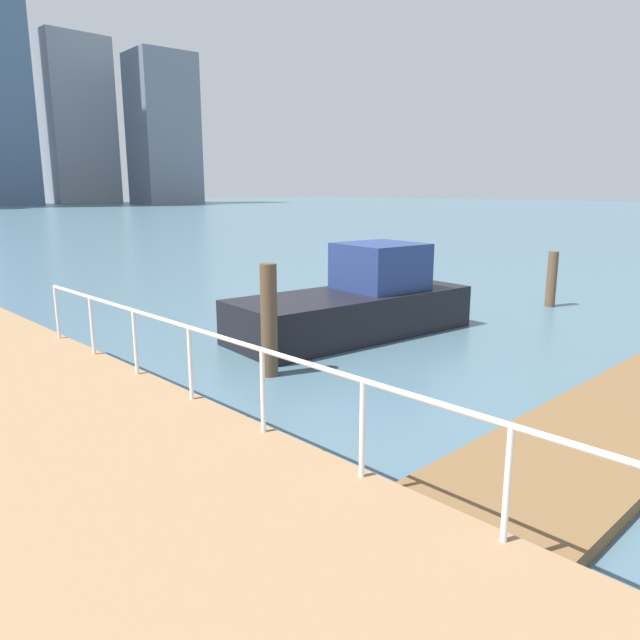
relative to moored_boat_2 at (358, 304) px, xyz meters
name	(u,v)px	position (x,y,z in m)	size (l,w,h in m)	color
ground_plane	(171,324)	(-2.64, 3.93, -0.71)	(300.00, 300.00, 0.00)	#476675
floating_dock	(632,414)	(-1.04, -6.42, -0.62)	(10.20, 2.00, 0.18)	brown
dock_piling_0	(269,321)	(-3.51, -1.05, 0.31)	(0.30, 0.30, 2.05)	brown
dock_piling_3	(552,279)	(6.39, -1.64, 0.08)	(0.28, 0.28, 1.59)	brown
moored_boat_2	(358,304)	(0.00, 0.00, 0.00)	(6.02, 2.80, 2.07)	black
skyline_tower_4	(79,121)	(45.75, 122.86, 16.49)	(13.87, 7.67, 34.41)	#8C939E
skyline_tower_5	(163,130)	(55.97, 105.69, 14.14)	(11.86, 11.00, 29.71)	slate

